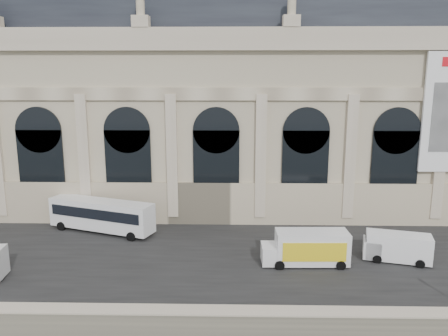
% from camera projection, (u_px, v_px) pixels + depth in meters
% --- Properties ---
extents(quay, '(160.00, 70.00, 6.00)m').
position_uv_depth(quay, '(247.00, 215.00, 64.16)').
color(quay, gray).
rests_on(quay, ground).
extents(street, '(160.00, 24.00, 0.06)m').
position_uv_depth(street, '(254.00, 250.00, 42.99)').
color(street, '#2D2D2D').
rests_on(street, quay).
extents(parapet, '(160.00, 1.40, 1.21)m').
position_uv_depth(parapet, '(263.00, 318.00, 29.74)').
color(parapet, gray).
rests_on(parapet, quay).
extents(museum, '(69.00, 18.70, 29.10)m').
position_uv_depth(museum, '(204.00, 102.00, 56.89)').
color(museum, beige).
rests_on(museum, quay).
extents(bus_left, '(12.30, 6.52, 3.59)m').
position_uv_depth(bus_left, '(101.00, 215.00, 47.84)').
color(bus_left, white).
rests_on(bus_left, quay).
extents(van_c, '(6.29, 3.67, 2.63)m').
position_uv_depth(van_c, '(394.00, 247.00, 40.38)').
color(van_c, white).
rests_on(van_c, quay).
extents(box_truck, '(7.84, 2.93, 3.14)m').
position_uv_depth(box_truck, '(307.00, 248.00, 39.53)').
color(box_truck, white).
rests_on(box_truck, quay).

